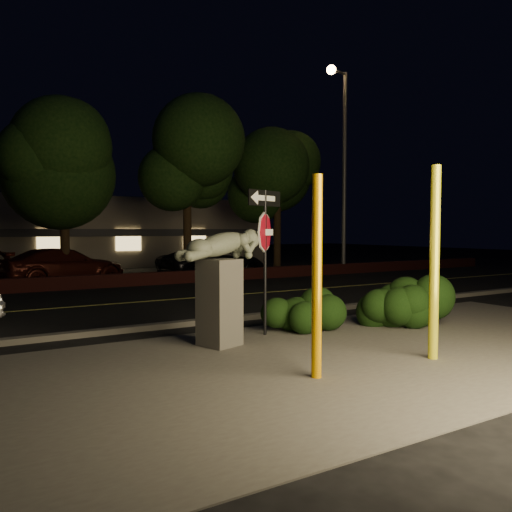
# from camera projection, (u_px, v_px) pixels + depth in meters

# --- Properties ---
(ground) EXTENTS (90.00, 90.00, 0.00)m
(ground) POSITION_uv_depth(u_px,v_px,m) (154.00, 289.00, 18.13)
(ground) COLOR black
(ground) RESTS_ON ground
(patio) EXTENTS (14.00, 6.00, 0.02)m
(patio) POSITION_uv_depth(u_px,v_px,m) (366.00, 353.00, 8.69)
(patio) COLOR #4C4944
(patio) RESTS_ON ground
(road) EXTENTS (80.00, 8.00, 0.01)m
(road) POSITION_uv_depth(u_px,v_px,m) (186.00, 299.00, 15.56)
(road) COLOR black
(road) RESTS_ON ground
(lane_marking) EXTENTS (80.00, 0.12, 0.00)m
(lane_marking) POSITION_uv_depth(u_px,v_px,m) (186.00, 298.00, 15.56)
(lane_marking) COLOR #CDCA52
(lane_marking) RESTS_ON road
(curb) EXTENTS (80.00, 0.25, 0.12)m
(curb) POSITION_uv_depth(u_px,v_px,m) (253.00, 316.00, 12.04)
(curb) COLOR #4C4944
(curb) RESTS_ON ground
(brick_wall) EXTENTS (40.00, 0.35, 0.50)m
(brick_wall) POSITION_uv_depth(u_px,v_px,m) (143.00, 279.00, 19.24)
(brick_wall) COLOR #451816
(brick_wall) RESTS_ON ground
(parking_lot) EXTENTS (40.00, 12.00, 0.01)m
(parking_lot) POSITION_uv_depth(u_px,v_px,m) (106.00, 274.00, 24.14)
(parking_lot) COLOR black
(parking_lot) RESTS_ON ground
(building) EXTENTS (22.00, 10.20, 4.00)m
(building) POSITION_uv_depth(u_px,v_px,m) (73.00, 232.00, 30.89)
(building) COLOR #73685C
(building) RESTS_ON ground
(tree_far_b) EXTENTS (5.20, 5.20, 8.41)m
(tree_far_b) POSITION_uv_depth(u_px,v_px,m) (63.00, 129.00, 19.29)
(tree_far_b) COLOR black
(tree_far_b) RESTS_ON ground
(tree_far_c) EXTENTS (4.80, 4.80, 7.84)m
(tree_far_c) POSITION_uv_depth(u_px,v_px,m) (187.00, 149.00, 21.52)
(tree_far_c) COLOR black
(tree_far_c) RESTS_ON ground
(tree_far_d) EXTENTS (4.40, 4.40, 7.42)m
(tree_far_d) POSITION_uv_depth(u_px,v_px,m) (277.00, 163.00, 24.51)
(tree_far_d) COLOR black
(tree_far_d) RESTS_ON ground
(yellow_pole_left) EXTENTS (0.15, 0.15, 2.94)m
(yellow_pole_left) POSITION_uv_depth(u_px,v_px,m) (317.00, 277.00, 7.13)
(yellow_pole_left) COLOR #FFAC00
(yellow_pole_left) RESTS_ON ground
(yellow_pole_right) EXTENTS (0.16, 0.16, 3.21)m
(yellow_pole_right) POSITION_uv_depth(u_px,v_px,m) (434.00, 263.00, 8.18)
(yellow_pole_right) COLOR yellow
(yellow_pole_right) RESTS_ON ground
(signpost) EXTENTS (0.95, 0.36, 2.94)m
(signpost) POSITION_uv_depth(u_px,v_px,m) (265.00, 233.00, 10.03)
(signpost) COLOR black
(signpost) RESTS_ON ground
(sculpture) EXTENTS (2.00, 1.12, 2.16)m
(sculpture) POSITION_uv_depth(u_px,v_px,m) (221.00, 274.00, 9.18)
(sculpture) COLOR #4C4944
(sculpture) RESTS_ON ground
(hedge_center) EXTENTS (2.11, 1.56, 1.00)m
(hedge_center) POSITION_uv_depth(u_px,v_px,m) (300.00, 309.00, 10.47)
(hedge_center) COLOR black
(hedge_center) RESTS_ON ground
(hedge_right) EXTENTS (2.07, 1.60, 1.20)m
(hedge_right) POSITION_uv_depth(u_px,v_px,m) (392.00, 299.00, 11.25)
(hedge_right) COLOR black
(hedge_right) RESTS_ON ground
(hedge_far_right) EXTENTS (1.69, 1.13, 1.12)m
(hedge_far_right) POSITION_uv_depth(u_px,v_px,m) (414.00, 302.00, 11.05)
(hedge_far_right) COLOR black
(hedge_far_right) RESTS_ON ground
(streetlight) EXTENTS (1.43, 0.62, 9.75)m
(streetlight) POSITION_uv_depth(u_px,v_px,m) (342.00, 154.00, 23.88)
(streetlight) COLOR #4B4B50
(streetlight) RESTS_ON ground
(parked_car_darkred) EXTENTS (5.19, 2.96, 1.42)m
(parked_car_darkred) POSITION_uv_depth(u_px,v_px,m) (64.00, 266.00, 20.05)
(parked_car_darkred) COLOR #45150F
(parked_car_darkred) RESTS_ON ground
(parked_car_dark) EXTENTS (5.16, 2.78, 1.38)m
(parked_car_dark) POSITION_uv_depth(u_px,v_px,m) (213.00, 262.00, 22.61)
(parked_car_dark) COLOR black
(parked_car_dark) RESTS_ON ground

